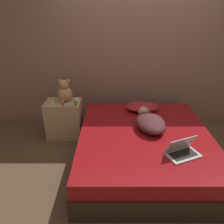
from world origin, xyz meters
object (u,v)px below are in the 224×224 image
Objects in this scene: laptop at (181,151)px; bottle_orange at (75,102)px; pillow at (141,107)px; bottle_white at (51,103)px; person_lying at (149,121)px; bottle_clear at (76,101)px; teddy_bear at (64,92)px; bottle_red at (62,103)px; bottle_green at (75,103)px.

laptop reaches higher than bottle_orange.
bottle_white is at bearing -174.33° from pillow.
person_lying is 10.11× the size of bottle_clear.
teddy_bear is at bearing 118.61° from laptop.
bottle_clear is (0.35, 0.09, -0.00)m from bottle_white.
bottle_red reaches higher than laptop.
bottle_green is at bearing -170.65° from pillow.
person_lying is 9.30× the size of bottle_red.
bottle_orange reaches higher than pillow.
bottle_white is at bearing -165.95° from bottle_clear.
bottle_orange is at bearing 5.13° from bottle_white.
teddy_bear is 0.26m from bottle_orange.
teddy_bear is at bearing 86.51° from bottle_red.
person_lying is 0.67m from laptop.
bottle_white is 0.16m from bottle_red.
bottle_white reaches higher than bottle_orange.
bottle_red is (0.16, -0.02, 0.00)m from bottle_white.
person_lying reaches higher than pillow.
laptop is 1.92m from teddy_bear.
bottle_green is (-1.05, 0.37, 0.12)m from person_lying.
pillow is 0.54m from person_lying.
laptop is at bearing -40.02° from bottle_clear.
teddy_bear reaches higher than pillow.
laptop is 1.95m from bottle_white.
bottle_white is 1.30× the size of bottle_orange.
pillow is 1.02m from bottle_orange.
laptop is at bearing -36.95° from bottle_green.
pillow is at bearing 9.35° from bottle_green.
bottle_white reaches higher than bottle_clear.
laptop is 1.80m from bottle_red.
bottle_orange is at bearing -174.14° from pillow.
teddy_bear is at bearing 44.78° from bottle_white.
person_lying is 2.13× the size of teddy_bear.
bottle_green is at bearing -5.04° from bottle_white.
pillow is 6.53× the size of bottle_red.
person_lying is 1.11m from bottle_green.
bottle_green is (0.00, -0.12, 0.01)m from bottle_clear.
bottle_orange is at bearing 88.75° from bottle_green.
pillow is 6.76× the size of bottle_white.
bottle_red is at bearing 176.57° from bottle_green.
bottle_clear is at bearing 95.87° from bottle_orange.
person_lying is 1.16m from bottle_clear.
bottle_clear is at bearing 147.72° from person_lying.
bottle_clear is at bearing 116.97° from laptop.
bottle_red reaches higher than bottle_white.
pillow is 1.24× the size of laptop.
laptop is 5.28× the size of bottle_red.
bottle_orange is (0.35, 0.03, -0.01)m from bottle_white.
teddy_bear is at bearing 147.85° from person_lying.
person_lying is (0.04, -0.53, 0.02)m from pillow.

